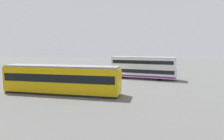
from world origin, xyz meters
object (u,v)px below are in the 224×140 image
tram_yellow (61,79)px  pedestrian_near_railing (70,79)px  double_decker_bus (143,68)px  info_sign (47,74)px

tram_yellow → pedestrian_near_railing: 4.95m
double_decker_bus → info_sign: double_decker_bus is taller
double_decker_bus → pedestrian_near_railing: (10.54, 7.73, -0.93)m
double_decker_bus → pedestrian_near_railing: bearing=36.3°
pedestrian_near_railing → info_sign: info_sign is taller
pedestrian_near_railing → double_decker_bus: bearing=-143.7°
tram_yellow → double_decker_bus: bearing=-127.8°
tram_yellow → pedestrian_near_railing: (0.77, -4.84, -0.72)m
pedestrian_near_railing → info_sign: bearing=7.0°
info_sign → tram_yellow: bearing=131.6°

